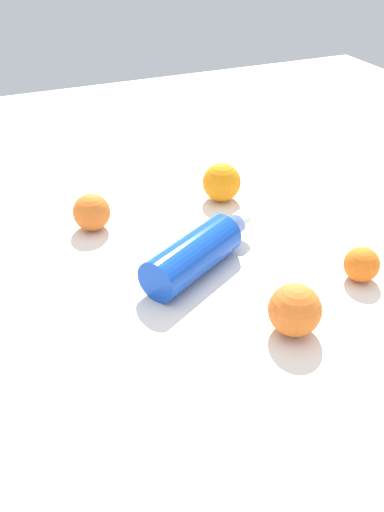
{
  "coord_description": "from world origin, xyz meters",
  "views": [
    {
      "loc": [
        -0.32,
        -0.74,
        0.58
      ],
      "look_at": [
        0.01,
        0.03,
        0.04
      ],
      "focal_mm": 40.3,
      "sensor_mm": 36.0,
      "label": 1
    }
  ],
  "objects_px": {
    "water_bottle": "(200,250)",
    "orange_1": "(362,264)",
    "orange_2": "(222,182)",
    "orange_0": "(295,310)",
    "orange_3": "(92,212)"
  },
  "relations": [
    {
      "from": "orange_1",
      "to": "orange_2",
      "type": "xyz_separation_m",
      "value": [
        -0.09,
        0.37,
        0.01
      ]
    },
    {
      "from": "orange_0",
      "to": "orange_1",
      "type": "xyz_separation_m",
      "value": [
        0.18,
        0.07,
        -0.01
      ]
    },
    {
      "from": "water_bottle",
      "to": "orange_1",
      "type": "bearing_deg",
      "value": -60.33
    },
    {
      "from": "orange_2",
      "to": "water_bottle",
      "type": "bearing_deg",
      "value": -124.08
    },
    {
      "from": "orange_1",
      "to": "orange_3",
      "type": "relative_size",
      "value": 0.83
    },
    {
      "from": "water_bottle",
      "to": "orange_1",
      "type": "height_order",
      "value": "water_bottle"
    },
    {
      "from": "orange_0",
      "to": "orange_1",
      "type": "bearing_deg",
      "value": 21.79
    },
    {
      "from": "orange_0",
      "to": "orange_3",
      "type": "relative_size",
      "value": 1.11
    },
    {
      "from": "orange_2",
      "to": "orange_3",
      "type": "height_order",
      "value": "orange_2"
    },
    {
      "from": "orange_0",
      "to": "orange_3",
      "type": "xyz_separation_m",
      "value": [
        -0.2,
        0.43,
        -0.0
      ]
    },
    {
      "from": "orange_2",
      "to": "orange_3",
      "type": "distance_m",
      "value": 0.29
    },
    {
      "from": "orange_0",
      "to": "orange_2",
      "type": "height_order",
      "value": "same"
    },
    {
      "from": "orange_2",
      "to": "orange_3",
      "type": "bearing_deg",
      "value": -177.84
    },
    {
      "from": "orange_0",
      "to": "orange_3",
      "type": "height_order",
      "value": "orange_0"
    },
    {
      "from": "water_bottle",
      "to": "orange_0",
      "type": "xyz_separation_m",
      "value": [
        0.06,
        -0.22,
        0.0
      ]
    }
  ]
}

